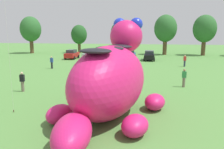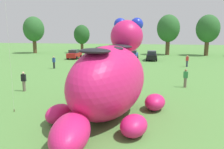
{
  "view_description": "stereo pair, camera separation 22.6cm",
  "coord_description": "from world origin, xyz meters",
  "views": [
    {
      "loc": [
        2.54,
        -13.16,
        5.11
      ],
      "look_at": [
        0.29,
        1.06,
        2.39
      ],
      "focal_mm": 36.72,
      "sensor_mm": 36.0,
      "label": 1
    },
    {
      "loc": [
        2.76,
        -13.13,
        5.11
      ],
      "look_at": [
        0.29,
        1.06,
        2.39
      ],
      "focal_mm": 36.72,
      "sensor_mm": 36.0,
      "label": 2
    }
  ],
  "objects": [
    {
      "name": "car_silver",
      "position": [
        -8.35,
        28.57,
        0.86
      ],
      "size": [
        2.17,
        4.21,
        1.72
      ],
      "color": "#B7BABF",
      "rests_on": "ground"
    },
    {
      "name": "car_blue",
      "position": [
        -0.73,
        28.98,
        0.86
      ],
      "size": [
        1.98,
        4.12,
        1.72
      ],
      "color": "#2347B7",
      "rests_on": "ground"
    },
    {
      "name": "spectator_wandering",
      "position": [
        7.86,
        21.36,
        0.85
      ],
      "size": [
        0.38,
        0.26,
        1.71
      ],
      "color": "#2D334C",
      "rests_on": "ground"
    },
    {
      "name": "ground_plane",
      "position": [
        0.0,
        0.0,
        0.0
      ],
      "size": [
        160.0,
        160.0,
        0.0
      ],
      "primitive_type": "plane",
      "color": "#568E42"
    },
    {
      "name": "spectator_by_cars",
      "position": [
        -10.63,
        16.59,
        0.85
      ],
      "size": [
        0.38,
        0.26,
        1.71
      ],
      "color": "black",
      "rests_on": "ground"
    },
    {
      "name": "tree_far_left",
      "position": [
        -24.56,
        37.27,
        5.55
      ],
      "size": [
        4.78,
        4.78,
        8.48
      ],
      "color": "brown",
      "rests_on": "ground"
    },
    {
      "name": "spectator_far_side",
      "position": [
        -0.02,
        21.4,
        0.85
      ],
      "size": [
        0.38,
        0.26,
        1.71
      ],
      "color": "black",
      "rests_on": "ground"
    },
    {
      "name": "tree_mid_left",
      "position": [
        -3.95,
        39.25,
        4.78
      ],
      "size": [
        4.12,
        4.12,
        7.31
      ],
      "color": "brown",
      "rests_on": "ground"
    },
    {
      "name": "car_black",
      "position": [
        2.75,
        28.02,
        0.86
      ],
      "size": [
        1.97,
        4.11,
        1.72
      ],
      "color": "black",
      "rests_on": "ground"
    },
    {
      "name": "spectator_near_inflatable",
      "position": [
        5.88,
        8.36,
        0.85
      ],
      "size": [
        0.38,
        0.26,
        1.71
      ],
      "color": "#726656",
      "rests_on": "ground"
    },
    {
      "name": "tree_centre",
      "position": [
        14.16,
        38.39,
        5.58
      ],
      "size": [
        4.81,
        4.81,
        8.53
      ],
      "color": "brown",
      "rests_on": "ground"
    },
    {
      "name": "giant_inflatable_creature",
      "position": [
        0.3,
        0.04,
        2.22
      ],
      "size": [
        7.03,
        12.17,
        6.06
      ],
      "color": "#E01E6B",
      "rests_on": "ground"
    },
    {
      "name": "tree_centre_left",
      "position": [
        6.11,
        38.65,
        5.66
      ],
      "size": [
        4.88,
        4.88,
        8.65
      ],
      "color": "brown",
      "rests_on": "ground"
    },
    {
      "name": "car_green",
      "position": [
        -4.52,
        28.09,
        0.86
      ],
      "size": [
        2.21,
        4.23,
        1.72
      ],
      "color": "#1E7238",
      "rests_on": "ground"
    },
    {
      "name": "car_red",
      "position": [
        -11.64,
        28.08,
        0.86
      ],
      "size": [
        1.96,
        4.11,
        1.72
      ],
      "color": "red",
      "rests_on": "ground"
    },
    {
      "name": "tree_left",
      "position": [
        -13.66,
        39.52,
        4.31
      ],
      "size": [
        3.71,
        3.71,
        6.59
      ],
      "color": "brown",
      "rests_on": "ground"
    },
    {
      "name": "spectator_mid_field",
      "position": [
        -8.05,
        4.55,
        0.85
      ],
      "size": [
        0.38,
        0.26,
        1.71
      ],
      "color": "#726656",
      "rests_on": "ground"
    }
  ]
}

